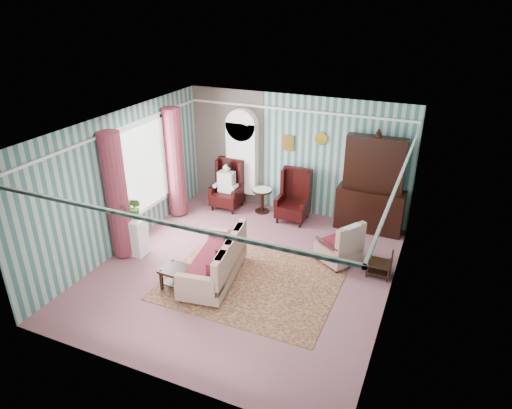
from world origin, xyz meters
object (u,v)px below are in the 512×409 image
at_px(dresser_hutch, 373,182).
at_px(floral_armchair, 339,240).
at_px(wingback_left, 227,185).
at_px(nest_table, 380,263).
at_px(sofa, 213,257).
at_px(coffee_table, 187,281).
at_px(round_side_table, 262,201).
at_px(wingback_right, 293,197).
at_px(plant_stand, 133,236).
at_px(seated_woman, 227,187).
at_px(bookcase, 242,163).

bearing_deg(dresser_hutch, floral_armchair, -99.43).
height_order(wingback_left, nest_table, wingback_left).
xyz_separation_m(sofa, coffee_table, (-0.27, -0.51, -0.28)).
xyz_separation_m(wingback_left, nest_table, (4.07, -1.55, -0.35)).
bearing_deg(nest_table, dresser_hutch, 107.39).
relative_size(dresser_hutch, wingback_left, 1.89).
xyz_separation_m(dresser_hutch, round_side_table, (-2.60, -0.12, -0.88)).
bearing_deg(wingback_right, wingback_left, 180.00).
bearing_deg(coffee_table, round_side_table, 90.41).
distance_m(wingback_right, coffee_table, 3.59).
height_order(nest_table, plant_stand, plant_stand).
xyz_separation_m(seated_woman, floral_armchair, (3.22, -1.41, -0.07)).
bearing_deg(floral_armchair, wingback_right, 78.60).
relative_size(seated_woman, nest_table, 2.19).
height_order(dresser_hutch, wingback_left, dresser_hutch).
xyz_separation_m(wingback_left, floral_armchair, (3.22, -1.41, -0.10)).
xyz_separation_m(wingback_right, plant_stand, (-2.55, -2.75, -0.22)).
height_order(nest_table, sofa, sofa).
distance_m(seated_woman, nest_table, 4.37).
xyz_separation_m(dresser_hutch, plant_stand, (-4.30, -3.02, -0.78)).
bearing_deg(seated_woman, plant_stand, -106.22).
relative_size(bookcase, seated_woman, 1.90).
distance_m(seated_woman, floral_armchair, 3.52).
distance_m(round_side_table, coffee_table, 3.62).
xyz_separation_m(wingback_left, coffee_table, (0.93, -3.47, -0.42)).
height_order(wingback_left, coffee_table, wingback_left).
bearing_deg(plant_stand, floral_armchair, 18.49).
bearing_deg(sofa, nest_table, -73.05).
distance_m(nest_table, coffee_table, 3.68).
distance_m(floral_armchair, coffee_table, 3.10).
bearing_deg(round_side_table, dresser_hutch, 2.64).
relative_size(wingback_left, nest_table, 2.31).
bearing_deg(round_side_table, bookcase, 159.73).
distance_m(dresser_hutch, seated_woman, 3.56).
relative_size(wingback_left, wingback_right, 1.00).
distance_m(round_side_table, floral_armchair, 2.80).
height_order(bookcase, nest_table, bookcase).
bearing_deg(coffee_table, wingback_left, 104.94).
relative_size(wingback_right, sofa, 0.68).
distance_m(bookcase, round_side_table, 1.07).
bearing_deg(sofa, floral_armchair, -61.67).
height_order(dresser_hutch, plant_stand, dresser_hutch).
bearing_deg(floral_armchair, wingback_left, 98.71).
distance_m(bookcase, sofa, 3.53).
bearing_deg(nest_table, sofa, -153.92).
bearing_deg(dresser_hutch, plant_stand, -144.92).
bearing_deg(seated_woman, round_side_table, 9.46).
height_order(dresser_hutch, wingback_right, dresser_hutch).
bearing_deg(wingback_right, round_side_table, 169.99).
relative_size(round_side_table, plant_stand, 0.75).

